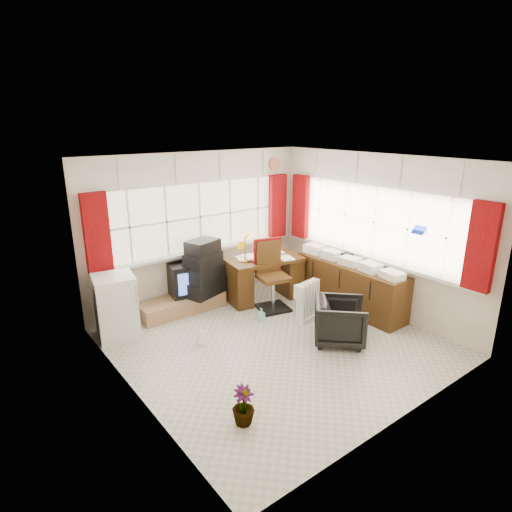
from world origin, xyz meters
The scene contains 20 objects.
ground centered at (0.00, 0.00, 0.00)m, with size 4.00×4.00×0.00m, color beige.
room_walls centered at (0.00, 0.00, 1.50)m, with size 4.00×4.00×4.00m.
window_back centered at (0.00, 1.94, 0.95)m, with size 3.70×0.12×3.60m.
window_right centered at (1.94, 0.00, 0.95)m, with size 0.12×3.70×3.60m.
curtains centered at (0.92, 0.93, 1.46)m, with size 3.83×3.83×1.15m.
overhead_cabinets centered at (0.98, 0.98, 2.25)m, with size 3.98×3.98×0.48m.
desk centered at (0.84, 1.32, 0.41)m, with size 1.36×0.83×0.78m.
desk_lamp centered at (0.48, 1.38, 1.07)m, with size 0.20×0.18×0.48m.
task_chair centered at (0.72, 1.01, 0.61)m, with size 0.58×0.60×1.15m.
office_chair centered at (0.74, -0.50, 0.31)m, with size 0.66×0.68×0.62m, color black.
radiator centered at (0.84, 0.25, 0.26)m, with size 0.45×0.24×0.64m.
credenza centered at (1.73, 0.20, 0.40)m, with size 0.50×2.00×0.85m.
file_tray centered at (1.89, 0.48, 0.81)m, with size 0.29×0.38×0.13m, color black.
tv_bench centered at (-0.55, 1.72, 0.12)m, with size 1.40×0.50×0.25m, color #A27651.
crt_tv centered at (-0.38, 1.83, 0.51)m, with size 0.65×0.62×0.52m.
hifi_stack centered at (-0.18, 1.62, 0.66)m, with size 0.76×0.60×0.91m.
mini_fridge centered at (-1.66, 1.53, 0.46)m, with size 0.63×0.64×0.92m.
spray_bottle_a centered at (-0.86, 0.60, 0.14)m, with size 0.11×0.11×0.29m, color white.
spray_bottle_b centered at (0.26, 0.67, 0.11)m, with size 0.10×0.10×0.21m, color #91D8CF.
flower_vase centered at (-1.32, -1.07, 0.21)m, with size 0.23×0.23×0.42m, color black.
Camera 1 is at (-3.44, -4.06, 2.96)m, focal length 30.00 mm.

